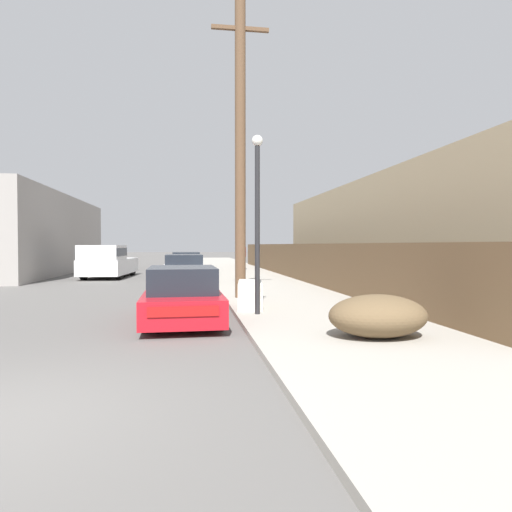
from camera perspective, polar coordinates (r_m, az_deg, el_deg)
The scene contains 13 objects.
sidewalk_curb at distance 28.54m, azimuth -1.94°, elevation -2.05°, with size 4.20×63.00×0.12m, color #9E998E.
discarded_fridge at distance 12.09m, azimuth -0.75°, elevation -4.81°, with size 0.82×1.65×0.72m.
parked_sports_car_red at distance 10.78m, azimuth -9.18°, elevation -4.99°, with size 1.81×4.47×1.27m.
car_parked_mid at distance 20.81m, azimuth -9.02°, elevation -1.76°, with size 1.95×4.46×1.35m.
car_parked_far at distance 26.86m, azimuth -8.81°, elevation -1.05°, with size 1.94×4.47×1.36m.
pickup_truck at distance 25.65m, azimuth -18.12°, elevation -0.67°, with size 2.51×5.46×1.76m.
utility_pole at distance 14.66m, azimuth -1.98°, elevation 13.57°, with size 1.80×0.34×9.31m.
street_lamp at distance 10.90m, azimuth 0.17°, elevation 5.83°, with size 0.26×0.26×4.26m.
brush_pile at distance 8.51m, azimuth 14.97°, elevation -7.24°, with size 1.79×1.38×0.76m.
wooden_fence at distance 23.44m, azimuth 4.31°, elevation -0.57°, with size 0.08×33.27×1.71m, color brown.
building_left_block at distance 32.07m, azimuth -28.03°, elevation 2.37°, with size 7.00×18.78×4.82m, color gray.
building_right_house at distance 22.12m, azimuth 19.03°, elevation 2.66°, with size 6.00×22.50×4.58m, color tan.
pedestrian at distance 30.61m, azimuth -1.58°, elevation 0.01°, with size 0.34×0.34×1.78m.
Camera 1 is at (2.08, -4.81, 1.77)m, focal length 32.00 mm.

